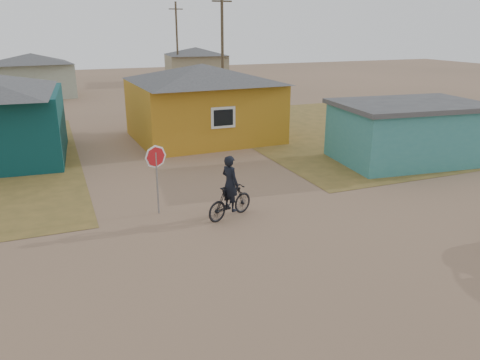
% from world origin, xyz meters
% --- Properties ---
extents(ground, '(120.00, 120.00, 0.00)m').
position_xyz_m(ground, '(0.00, 0.00, 0.00)').
color(ground, '#8A6950').
extents(grass_ne, '(20.00, 18.00, 0.00)m').
position_xyz_m(grass_ne, '(14.00, 13.00, 0.01)').
color(grass_ne, olive).
rests_on(grass_ne, ground).
extents(house_yellow, '(7.72, 6.76, 3.90)m').
position_xyz_m(house_yellow, '(2.50, 14.00, 2.00)').
color(house_yellow, '#B67D1C').
rests_on(house_yellow, ground).
extents(shed_turquoise, '(6.71, 4.93, 2.60)m').
position_xyz_m(shed_turquoise, '(9.50, 6.50, 1.31)').
color(shed_turquoise, teal).
rests_on(shed_turquoise, ground).
extents(house_pale_west, '(7.04, 6.15, 3.60)m').
position_xyz_m(house_pale_west, '(-6.00, 34.00, 1.86)').
color(house_pale_west, gray).
rests_on(house_pale_west, ground).
extents(house_beige_east, '(6.95, 6.05, 3.60)m').
position_xyz_m(house_beige_east, '(10.00, 40.00, 1.86)').
color(house_beige_east, gray).
rests_on(house_beige_east, ground).
extents(utility_pole_near, '(1.40, 0.20, 8.00)m').
position_xyz_m(utility_pole_near, '(6.50, 22.00, 4.14)').
color(utility_pole_near, '#493D2C').
rests_on(utility_pole_near, ground).
extents(utility_pole_far, '(1.40, 0.20, 8.00)m').
position_xyz_m(utility_pole_far, '(7.50, 38.00, 4.14)').
color(utility_pole_far, '#493D2C').
rests_on(utility_pole_far, ground).
extents(stop_sign, '(0.74, 0.10, 2.25)m').
position_xyz_m(stop_sign, '(-2.09, 4.48, 1.67)').
color(stop_sign, gray).
rests_on(stop_sign, ground).
extents(cyclist, '(1.83, 1.15, 2.01)m').
position_xyz_m(cyclist, '(-0.08, 3.29, 0.73)').
color(cyclist, black).
rests_on(cyclist, ground).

